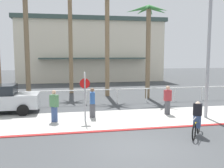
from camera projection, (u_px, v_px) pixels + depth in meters
ground_plane at (99, 100)px, 19.02m from camera, size 80.00×80.00×0.00m
sidewalk_strip at (114, 119)px, 13.36m from camera, size 44.00×4.00×0.02m
curb_paint at (123, 130)px, 11.41m from camera, size 44.00×0.24×0.03m
building_backdrop at (89, 50)px, 35.67m from camera, size 19.01×12.18×8.13m
rail_fence at (102, 92)px, 17.46m from camera, size 24.31×0.08×1.04m
stop_sign_bike_lane at (85, 89)px, 12.76m from camera, size 0.52×0.56×2.56m
streetlight_curb at (212, 39)px, 12.95m from camera, size 0.24×2.54×7.50m
palm_tree_3 at (25, 7)px, 18.15m from camera, size 2.96×3.21×9.32m
palm_tree_4 at (70, 14)px, 21.70m from camera, size 3.37×2.77×9.34m
palm_tree_5 at (107, 17)px, 20.13m from camera, size 3.17×2.98×8.66m
palm_tree_6 at (148, 31)px, 19.23m from camera, size 3.27×3.14×7.24m
cyclist_yellow_0 at (197, 120)px, 10.59m from camera, size 1.19×1.45×1.50m
pedestrian_0 at (168, 101)px, 14.34m from camera, size 0.42×0.35×1.68m
pedestrian_1 at (54, 107)px, 12.75m from camera, size 0.48×0.45×1.65m
pedestrian_2 at (92, 104)px, 13.60m from camera, size 0.34×0.42×1.65m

